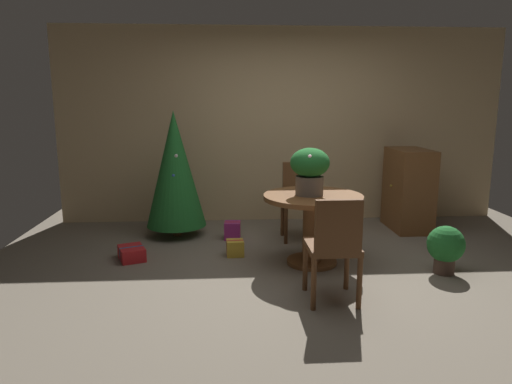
# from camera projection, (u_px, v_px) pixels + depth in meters

# --- Properties ---
(ground_plane) EXTENTS (6.60, 6.60, 0.00)m
(ground_plane) POSITION_uv_depth(u_px,v_px,m) (308.00, 275.00, 4.45)
(ground_plane) COLOR #756B5B
(back_wall_panel) EXTENTS (6.00, 0.10, 2.60)m
(back_wall_panel) POSITION_uv_depth(u_px,v_px,m) (282.00, 126.00, 6.35)
(back_wall_panel) COLOR tan
(back_wall_panel) RESTS_ON ground_plane
(round_dining_table) EXTENTS (0.99, 0.99, 0.72)m
(round_dining_table) POSITION_uv_depth(u_px,v_px,m) (313.00, 215.00, 4.68)
(round_dining_table) COLOR brown
(round_dining_table) RESTS_ON ground_plane
(flower_vase) EXTENTS (0.39, 0.39, 0.47)m
(flower_vase) POSITION_uv_depth(u_px,v_px,m) (310.00, 168.00, 4.58)
(flower_vase) COLOR #665B51
(flower_vase) RESTS_ON round_dining_table
(wooden_chair_far) EXTENTS (0.41, 0.39, 0.91)m
(wooden_chair_far) POSITION_uv_depth(u_px,v_px,m) (299.00, 196.00, 5.58)
(wooden_chair_far) COLOR brown
(wooden_chair_far) RESTS_ON ground_plane
(wooden_chair_near) EXTENTS (0.41, 0.44, 0.90)m
(wooden_chair_near) POSITION_uv_depth(u_px,v_px,m) (334.00, 244.00, 3.75)
(wooden_chair_near) COLOR brown
(wooden_chair_near) RESTS_ON ground_plane
(holiday_tree) EXTENTS (0.72, 0.72, 1.53)m
(holiday_tree) POSITION_uv_depth(u_px,v_px,m) (175.00, 169.00, 5.61)
(holiday_tree) COLOR brown
(holiday_tree) RESTS_ON ground_plane
(gift_box_gold) EXTENTS (0.19, 0.18, 0.17)m
(gift_box_gold) POSITION_uv_depth(u_px,v_px,m) (235.00, 248.00, 5.00)
(gift_box_gold) COLOR gold
(gift_box_gold) RESTS_ON ground_plane
(gift_box_red) EXTENTS (0.34, 0.39, 0.14)m
(gift_box_red) POSITION_uv_depth(u_px,v_px,m) (132.00, 253.00, 4.88)
(gift_box_red) COLOR red
(gift_box_red) RESTS_ON ground_plane
(gift_box_purple) EXTENTS (0.20, 0.21, 0.21)m
(gift_box_purple) POSITION_uv_depth(u_px,v_px,m) (232.00, 230.00, 5.60)
(gift_box_purple) COLOR #9E287A
(gift_box_purple) RESTS_ON ground_plane
(wooden_cabinet) EXTENTS (0.47, 0.75, 1.04)m
(wooden_cabinet) POSITION_uv_depth(u_px,v_px,m) (408.00, 189.00, 5.98)
(wooden_cabinet) COLOR brown
(wooden_cabinet) RESTS_ON ground_plane
(potted_plant) EXTENTS (0.35, 0.35, 0.47)m
(potted_plant) POSITION_uv_depth(u_px,v_px,m) (446.00, 247.00, 4.46)
(potted_plant) COLOR #4C382D
(potted_plant) RESTS_ON ground_plane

